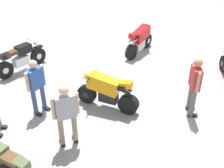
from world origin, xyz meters
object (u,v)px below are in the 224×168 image
(motorcycle_red_sportbike, at_px, (140,39))
(person_in_gray_shirt, at_px, (66,112))
(motorcycle_orange_sportbike, at_px, (107,91))
(person_in_blue_shirt, at_px, (36,84))
(motorcycle_black_cruiser, at_px, (21,58))
(person_in_red_shirt, at_px, (195,83))
(motorcycle_olive_vintage, at_px, (3,164))

(motorcycle_red_sportbike, bearing_deg, person_in_gray_shirt, -169.33)
(motorcycle_orange_sportbike, relative_size, person_in_gray_shirt, 0.89)
(motorcycle_orange_sportbike, relative_size, person_in_blue_shirt, 0.92)
(motorcycle_black_cruiser, xyz_separation_m, person_in_red_shirt, (-4.07, 4.57, 0.51))
(person_in_gray_shirt, bearing_deg, person_in_red_shirt, -93.00)
(motorcycle_red_sportbike, bearing_deg, motorcycle_black_cruiser, 142.48)
(motorcycle_orange_sportbike, height_order, person_in_red_shirt, person_in_red_shirt)
(person_in_red_shirt, bearing_deg, motorcycle_olive_vintage, -150.76)
(motorcycle_black_cruiser, xyz_separation_m, motorcycle_red_sportbike, (-4.68, 0.39, 0.07))
(person_in_red_shirt, bearing_deg, motorcycle_red_sportbike, 107.17)
(motorcycle_olive_vintage, distance_m, person_in_gray_shirt, 1.75)
(motorcycle_black_cruiser, relative_size, person_in_red_shirt, 1.08)
(motorcycle_orange_sportbike, xyz_separation_m, motorcycle_olive_vintage, (3.06, 1.58, -0.11))
(motorcycle_olive_vintage, relative_size, person_in_blue_shirt, 0.98)
(motorcycle_orange_sportbike, bearing_deg, person_in_red_shirt, -163.30)
(motorcycle_red_sportbike, relative_size, motorcycle_olive_vintage, 1.05)
(motorcycle_red_sportbike, distance_m, person_in_blue_shirt, 5.17)
(motorcycle_red_sportbike, height_order, person_in_blue_shirt, person_in_blue_shirt)
(person_in_red_shirt, bearing_deg, motorcycle_orange_sportbike, 175.06)
(motorcycle_orange_sportbike, xyz_separation_m, motorcycle_black_cruiser, (1.96, -3.33, -0.07))
(motorcycle_black_cruiser, bearing_deg, person_in_blue_shirt, -115.46)
(motorcycle_black_cruiser, height_order, motorcycle_olive_vintage, motorcycle_black_cruiser)
(motorcycle_orange_sportbike, distance_m, person_in_gray_shirt, 1.86)
(motorcycle_red_sportbike, height_order, person_in_red_shirt, person_in_red_shirt)
(motorcycle_orange_sportbike, height_order, motorcycle_black_cruiser, motorcycle_orange_sportbike)
(motorcycle_olive_vintage, bearing_deg, motorcycle_black_cruiser, -49.33)
(motorcycle_orange_sportbike, distance_m, motorcycle_red_sportbike, 4.01)
(motorcycle_black_cruiser, height_order, person_in_red_shirt, person_in_red_shirt)
(motorcycle_orange_sportbike, bearing_deg, motorcycle_red_sportbike, -85.67)
(motorcycle_olive_vintage, bearing_deg, motorcycle_red_sportbike, -88.68)
(motorcycle_olive_vintage, distance_m, person_in_blue_shirt, 2.52)
(motorcycle_black_cruiser, distance_m, motorcycle_olive_vintage, 5.03)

